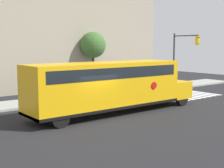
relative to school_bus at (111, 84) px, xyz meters
The scene contains 8 objects.
ground_plane 2.56m from the school_bus, 160.52° to the right, with size 60.00×60.00×0.00m, color black.
sidewalk_strip 6.37m from the school_bus, 106.32° to the left, with size 44.00×3.00×0.15m.
building_backdrop 13.39m from the school_bus, 97.92° to the left, with size 32.00×4.00×13.13m.
crosswalk_stripes 9.66m from the school_bus, ahead, with size 4.70×3.20×0.01m.
school_bus is the anchor object (origin of this frame).
stop_sign 11.27m from the school_bus, 26.03° to the left, with size 0.73×0.10×2.50m.
traffic_light 11.90m from the school_bus, 18.58° to the left, with size 0.28×2.82×5.22m.
tree_far_sidewalk 11.28m from the school_bus, 60.46° to the left, with size 2.45×2.45×5.37m.
Camera 1 is at (-9.74, -13.96, 4.06)m, focal length 50.00 mm.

